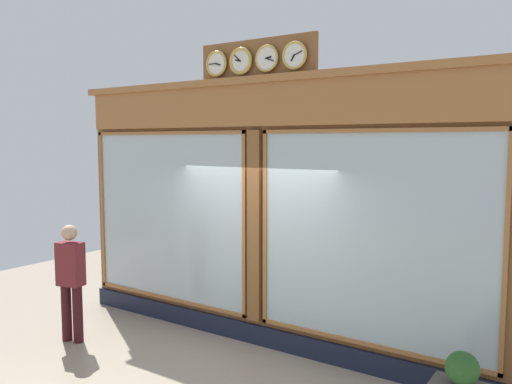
% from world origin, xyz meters
% --- Properties ---
extents(shop_facade, '(6.74, 0.42, 4.23)m').
position_xyz_m(shop_facade, '(0.00, -0.13, 1.89)').
color(shop_facade, brown).
rests_on(shop_facade, ground_plane).
extents(pedestrian, '(0.40, 0.30, 1.69)m').
position_xyz_m(pedestrian, '(2.22, 1.41, 0.93)').
color(pedestrian, '#3A1316').
rests_on(pedestrian, ground_plane).
extents(planter_shrub, '(0.32, 0.32, 0.32)m').
position_xyz_m(planter_shrub, '(-2.96, 0.88, 0.71)').
color(planter_shrub, '#285623').
rests_on(planter_shrub, planter_box).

